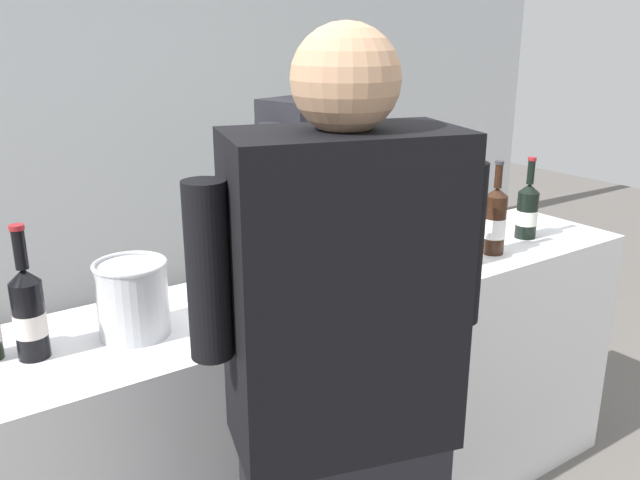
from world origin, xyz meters
The scene contains 15 objects.
wall_back centered at (0.00, 2.60, 1.40)m, with size 8.00×0.10×2.80m, color silver.
counter centered at (0.00, 0.00, 0.48)m, with size 2.51×0.52×0.96m, color white.
wine_bottle_0 centered at (-0.89, 0.01, 1.08)m, with size 0.08×0.08×0.34m.
wine_bottle_1 centered at (0.91, -0.05, 1.07)m, with size 0.08×0.08×0.32m.
wine_bottle_3 centered at (-0.18, 0.14, 1.09)m, with size 0.07×0.07×0.33m.
wine_bottle_4 centered at (0.66, -0.10, 1.08)m, with size 0.08×0.08×0.34m.
wine_bottle_5 centered at (0.48, -0.13, 1.09)m, with size 0.07×0.07×0.33m.
wine_bottle_6 centered at (0.41, 0.07, 1.08)m, with size 0.07×0.07×0.32m.
wine_bottle_7 centered at (0.22, 0.07, 1.08)m, with size 0.07×0.07×0.32m.
wine_bottle_8 centered at (0.33, 0.14, 1.09)m, with size 0.08×0.08×0.35m.
wine_glass centered at (0.26, -0.04, 1.10)m, with size 0.07×0.07×0.20m.
ice_bucket centered at (-0.64, -0.01, 1.07)m, with size 0.19×0.19×0.21m.
person_server centered at (0.36, 0.58, 0.81)m, with size 0.60×0.34×1.67m.
person_guest centered at (-0.43, -0.66, 0.86)m, with size 0.58×0.36×1.76m.
potted_shrub centered at (1.38, 1.16, 0.73)m, with size 0.58×0.50×1.24m.
Camera 1 is at (-1.16, -1.63, 1.75)m, focal length 37.52 mm.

